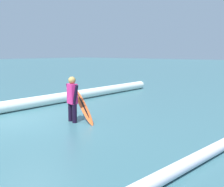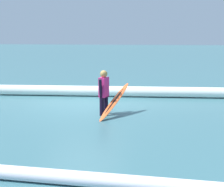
% 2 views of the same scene
% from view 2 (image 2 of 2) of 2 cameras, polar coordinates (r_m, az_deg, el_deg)
% --- Properties ---
extents(ground_plane, '(145.67, 145.67, 0.00)m').
position_cam_2_polar(ground_plane, '(10.55, -5.48, -2.38)').
color(ground_plane, '#3A6A73').
extents(surfer, '(0.29, 0.64, 1.37)m').
position_cam_2_polar(surfer, '(9.26, -1.54, 0.59)').
color(surfer, black).
rests_on(surfer, ground_plane).
extents(surfboard, '(0.87, 1.53, 0.94)m').
position_cam_2_polar(surfboard, '(9.17, 0.50, -1.45)').
color(surfboard, '#E55926').
rests_on(surfboard, ground_plane).
extents(wave_crest_foreground, '(16.20, 1.70, 0.41)m').
position_cam_2_polar(wave_crest_foreground, '(12.13, 2.84, 0.37)').
color(wave_crest_foreground, white).
rests_on(wave_crest_foreground, ground_plane).
extents(wave_crest_midground, '(23.60, 0.72, 0.24)m').
position_cam_2_polar(wave_crest_midground, '(4.96, 8.99, -16.60)').
color(wave_crest_midground, white).
rests_on(wave_crest_midground, ground_plane).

